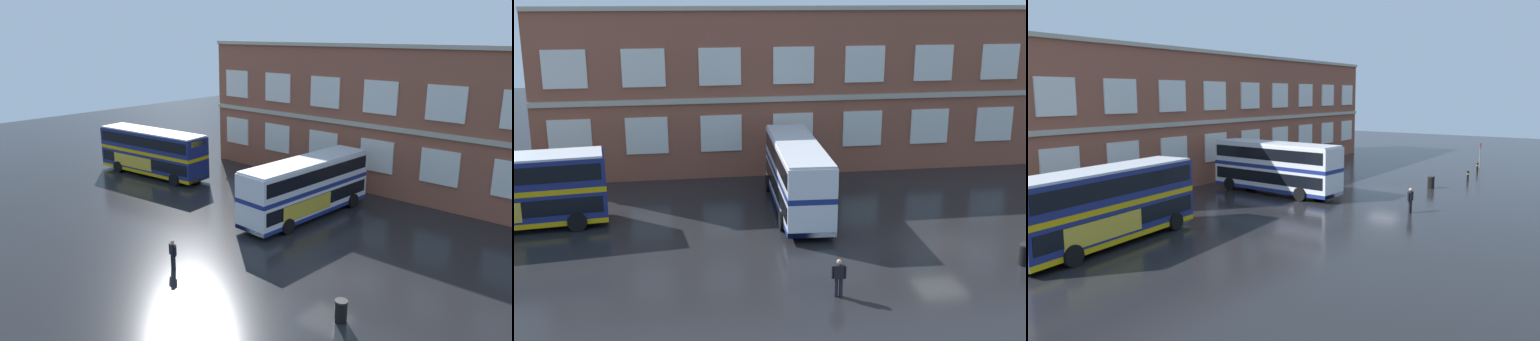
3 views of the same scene
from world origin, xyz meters
The scene contains 5 objects.
ground_plane centered at (0.00, 2.00, 0.00)m, with size 120.00×120.00×0.00m, color black.
brick_terminal_building centered at (-0.12, 17.98, 5.67)m, with size 45.03×8.19×11.62m.
double_decker_middle centered at (-6.33, 6.51, 2.15)m, with size 3.29×11.12×4.07m.
waiting_passenger centered at (-6.83, -4.83, 0.93)m, with size 0.64×0.29×1.70m.
station_litter_bin centered at (2.73, -3.05, 0.52)m, with size 0.60×0.60×1.03m.
Camera 2 is at (-13.55, -28.49, 12.37)m, focal length 44.49 mm.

